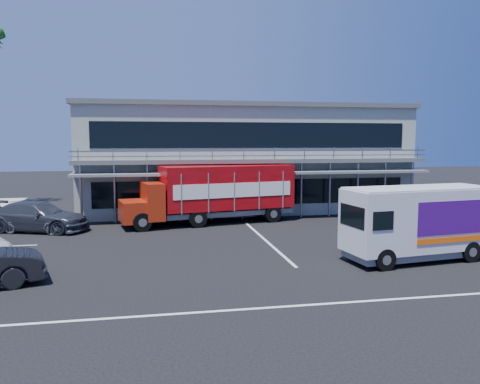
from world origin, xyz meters
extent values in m
plane|color=black|center=(0.00, 0.00, 0.00)|extent=(120.00, 120.00, 0.00)
cube|color=gray|center=(3.00, 15.00, 3.50)|extent=(22.00, 10.00, 7.00)
cube|color=#515454|center=(3.00, 15.00, 7.15)|extent=(22.40, 10.40, 0.30)
cube|color=#515454|center=(3.00, 9.40, 3.60)|extent=(22.00, 1.20, 0.25)
cube|color=gray|center=(3.00, 8.85, 4.10)|extent=(22.00, 0.08, 0.90)
cube|color=slate|center=(3.00, 9.10, 2.90)|extent=(22.00, 1.80, 0.15)
cube|color=black|center=(3.00, 9.98, 1.60)|extent=(20.00, 0.06, 1.60)
cube|color=black|center=(3.00, 9.98, 5.20)|extent=(20.00, 0.06, 1.60)
cube|color=#A4240D|center=(-4.47, 7.41, 0.97)|extent=(1.76, 2.41, 1.17)
cube|color=#A4240D|center=(-3.42, 7.62, 1.51)|extent=(1.43, 2.57, 2.04)
cube|color=black|center=(-3.42, 7.62, 2.09)|extent=(0.46, 2.03, 0.68)
cube|color=#B20A13|center=(0.96, 8.50, 2.14)|extent=(8.10, 3.91, 2.53)
cube|color=slate|center=(0.96, 8.50, 0.63)|extent=(8.03, 3.56, 0.29)
cube|color=white|center=(1.20, 7.30, 2.04)|extent=(7.02, 1.44, 0.83)
cube|color=white|center=(0.72, 9.70, 2.04)|extent=(7.02, 1.44, 0.83)
cylinder|color=black|center=(-3.97, 6.42, 0.51)|extent=(1.05, 0.47, 1.01)
cylinder|color=black|center=(-4.40, 8.51, 0.51)|extent=(1.05, 0.47, 1.01)
cylinder|color=black|center=(-0.93, 7.03, 0.51)|extent=(1.05, 0.47, 1.01)
cylinder|color=black|center=(-1.35, 9.13, 0.51)|extent=(1.05, 0.47, 1.01)
cylinder|color=black|center=(3.64, 7.95, 0.51)|extent=(1.05, 0.47, 1.01)
cylinder|color=black|center=(3.22, 10.05, 0.51)|extent=(1.05, 0.47, 1.01)
cube|color=silver|center=(7.19, -1.75, 1.71)|extent=(6.35, 2.88, 2.45)
cube|color=slate|center=(7.19, -1.75, 0.35)|extent=(6.08, 2.64, 0.31)
cube|color=black|center=(4.17, -2.15, 1.97)|extent=(0.28, 1.72, 0.83)
cube|color=silver|center=(7.19, -1.75, 2.96)|extent=(6.23, 2.82, 0.07)
cube|color=#430C6F|center=(8.02, -2.72, 1.88)|extent=(3.13, 0.44, 1.31)
cube|color=#430C6F|center=(7.75, -0.61, 1.88)|extent=(3.13, 0.44, 1.31)
cube|color=#F2590C|center=(8.02, -2.73, 1.01)|extent=(3.13, 0.43, 0.22)
cylinder|color=black|center=(5.14, -2.96, 0.42)|extent=(0.87, 0.39, 0.84)
cylinder|color=black|center=(4.90, -1.12, 0.42)|extent=(0.87, 0.39, 0.84)
cylinder|color=black|center=(9.13, -2.44, 0.42)|extent=(0.87, 0.39, 0.84)
cylinder|color=black|center=(8.89, -0.60, 0.42)|extent=(0.87, 0.39, 0.84)
imported|color=#2A2E39|center=(-9.50, 7.60, 0.80)|extent=(5.91, 3.94, 1.59)
imported|color=gray|center=(-9.50, 7.33, 0.68)|extent=(4.28, 2.87, 1.35)
camera|label=1|loc=(-3.36, -18.82, 4.87)|focal=35.00mm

